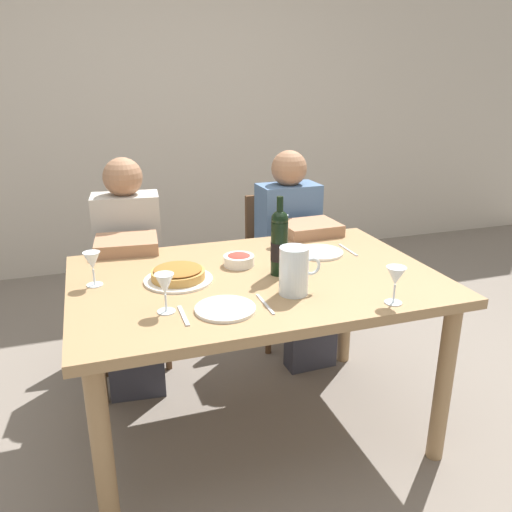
{
  "coord_description": "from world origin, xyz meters",
  "views": [
    {
      "loc": [
        -0.63,
        -1.88,
        1.54
      ],
      "look_at": [
        0.02,
        0.04,
        0.83
      ],
      "focal_mm": 35.92,
      "sensor_mm": 36.0,
      "label": 1
    }
  ],
  "objects_px": {
    "dining_table": "(256,296)",
    "water_pitcher": "(294,274)",
    "wine_glass_centre": "(165,286)",
    "dinner_plate_right_setting": "(319,252)",
    "chair_right": "(279,257)",
    "diner_right": "(296,250)",
    "wine_bottle": "(279,243)",
    "baked_tart": "(178,275)",
    "chair_left": "(131,272)",
    "diner_left": "(130,267)",
    "salad_bowl": "(239,259)",
    "wine_glass_left_diner": "(282,224)",
    "wine_glass_spare": "(396,277)",
    "dinner_plate_left_setting": "(225,309)",
    "wine_glass_right_diner": "(92,262)"
  },
  "relations": [
    {
      "from": "dining_table",
      "to": "water_pitcher",
      "type": "bearing_deg",
      "value": -70.17
    },
    {
      "from": "wine_glass_centre",
      "to": "dinner_plate_right_setting",
      "type": "bearing_deg",
      "value": 27.28
    },
    {
      "from": "dining_table",
      "to": "chair_right",
      "type": "distance_m",
      "value": 1.0
    },
    {
      "from": "dinner_plate_right_setting",
      "to": "diner_right",
      "type": "distance_m",
      "value": 0.5
    },
    {
      "from": "wine_bottle",
      "to": "baked_tart",
      "type": "xyz_separation_m",
      "value": [
        -0.41,
        0.06,
        -0.11
      ]
    },
    {
      "from": "chair_left",
      "to": "wine_glass_centre",
      "type": "bearing_deg",
      "value": 97.42
    },
    {
      "from": "chair_left",
      "to": "chair_right",
      "type": "relative_size",
      "value": 1.0
    },
    {
      "from": "dining_table",
      "to": "diner_left",
      "type": "xyz_separation_m",
      "value": [
        -0.46,
        0.67,
        -0.05
      ]
    },
    {
      "from": "baked_tart",
      "to": "salad_bowl",
      "type": "relative_size",
      "value": 2.06
    },
    {
      "from": "chair_left",
      "to": "diner_right",
      "type": "bearing_deg",
      "value": 169.44
    },
    {
      "from": "wine_glass_left_diner",
      "to": "wine_glass_spare",
      "type": "xyz_separation_m",
      "value": [
        0.13,
        -0.78,
        -0.0
      ]
    },
    {
      "from": "wine_bottle",
      "to": "dinner_plate_left_setting",
      "type": "distance_m",
      "value": 0.43
    },
    {
      "from": "wine_glass_left_diner",
      "to": "wine_bottle",
      "type": "bearing_deg",
      "value": -112.88
    },
    {
      "from": "wine_glass_left_diner",
      "to": "diner_right",
      "type": "relative_size",
      "value": 0.13
    },
    {
      "from": "wine_glass_centre",
      "to": "chair_right",
      "type": "relative_size",
      "value": 0.16
    },
    {
      "from": "chair_left",
      "to": "water_pitcher",
      "type": "bearing_deg",
      "value": 120.52
    },
    {
      "from": "water_pitcher",
      "to": "dinner_plate_right_setting",
      "type": "relative_size",
      "value": 0.83
    },
    {
      "from": "wine_glass_left_diner",
      "to": "diner_left",
      "type": "bearing_deg",
      "value": 156.98
    },
    {
      "from": "dinner_plate_right_setting",
      "to": "wine_glass_centre",
      "type": "bearing_deg",
      "value": -152.72
    },
    {
      "from": "wine_glass_spare",
      "to": "dinner_plate_left_setting",
      "type": "relative_size",
      "value": 0.65
    },
    {
      "from": "dinner_plate_left_setting",
      "to": "diner_left",
      "type": "xyz_separation_m",
      "value": [
        -0.25,
        0.95,
        -0.15
      ]
    },
    {
      "from": "dinner_plate_right_setting",
      "to": "salad_bowl",
      "type": "bearing_deg",
      "value": -175.41
    },
    {
      "from": "wine_glass_centre",
      "to": "wine_bottle",
      "type": "bearing_deg",
      "value": 23.15
    },
    {
      "from": "diner_left",
      "to": "diner_right",
      "type": "bearing_deg",
      "value": -175.93
    },
    {
      "from": "baked_tart",
      "to": "wine_glass_spare",
      "type": "distance_m",
      "value": 0.85
    },
    {
      "from": "wine_glass_left_diner",
      "to": "wine_glass_centre",
      "type": "height_order",
      "value": "wine_glass_left_diner"
    },
    {
      "from": "dining_table",
      "to": "water_pitcher",
      "type": "relative_size",
      "value": 8.09
    },
    {
      "from": "dining_table",
      "to": "dinner_plate_right_setting",
      "type": "distance_m",
      "value": 0.42
    },
    {
      "from": "salad_bowl",
      "to": "wine_glass_right_diner",
      "type": "relative_size",
      "value": 0.97
    },
    {
      "from": "water_pitcher",
      "to": "dinner_plate_left_setting",
      "type": "xyz_separation_m",
      "value": [
        -0.29,
        -0.06,
        -0.08
      ]
    },
    {
      "from": "wine_glass_centre",
      "to": "diner_left",
      "type": "distance_m",
      "value": 0.93
    },
    {
      "from": "baked_tart",
      "to": "wine_glass_centre",
      "type": "relative_size",
      "value": 1.94
    },
    {
      "from": "dining_table",
      "to": "wine_glass_left_diner",
      "type": "xyz_separation_m",
      "value": [
        0.26,
        0.36,
        0.2
      ]
    },
    {
      "from": "salad_bowl",
      "to": "chair_right",
      "type": "bearing_deg",
      "value": 57.22
    },
    {
      "from": "salad_bowl",
      "to": "chair_left",
      "type": "xyz_separation_m",
      "value": [
        -0.41,
        0.77,
        -0.29
      ]
    },
    {
      "from": "wine_glass_centre",
      "to": "diner_left",
      "type": "xyz_separation_m",
      "value": [
        -0.05,
        0.9,
        -0.24
      ]
    },
    {
      "from": "diner_left",
      "to": "water_pitcher",
      "type": "bearing_deg",
      "value": 126.93
    },
    {
      "from": "salad_bowl",
      "to": "chair_left",
      "type": "bearing_deg",
      "value": 118.3
    },
    {
      "from": "dinner_plate_left_setting",
      "to": "chair_left",
      "type": "bearing_deg",
      "value": 101.18
    },
    {
      "from": "wine_glass_centre",
      "to": "dinner_plate_right_setting",
      "type": "relative_size",
      "value": 0.64
    },
    {
      "from": "wine_glass_left_diner",
      "to": "dinner_plate_left_setting",
      "type": "height_order",
      "value": "wine_glass_left_diner"
    },
    {
      "from": "wine_glass_right_diner",
      "to": "diner_left",
      "type": "distance_m",
      "value": 0.64
    },
    {
      "from": "water_pitcher",
      "to": "wine_glass_centre",
      "type": "bearing_deg",
      "value": -179.03
    },
    {
      "from": "water_pitcher",
      "to": "chair_left",
      "type": "xyz_separation_m",
      "value": [
        -0.52,
        1.13,
        -0.35
      ]
    },
    {
      "from": "dining_table",
      "to": "chair_left",
      "type": "bearing_deg",
      "value": 116.01
    },
    {
      "from": "wine_bottle",
      "to": "diner_right",
      "type": "bearing_deg",
      "value": 61.63
    },
    {
      "from": "baked_tart",
      "to": "salad_bowl",
      "type": "xyz_separation_m",
      "value": [
        0.28,
        0.1,
        0.0
      ]
    },
    {
      "from": "wine_glass_spare",
      "to": "diner_right",
      "type": "xyz_separation_m",
      "value": [
        0.06,
        1.06,
        -0.25
      ]
    },
    {
      "from": "wine_glass_left_diner",
      "to": "dinner_plate_left_setting",
      "type": "xyz_separation_m",
      "value": [
        -0.47,
        -0.65,
        -0.1
      ]
    },
    {
      "from": "dining_table",
      "to": "dinner_plate_right_setting",
      "type": "bearing_deg",
      "value": 24.92
    }
  ]
}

